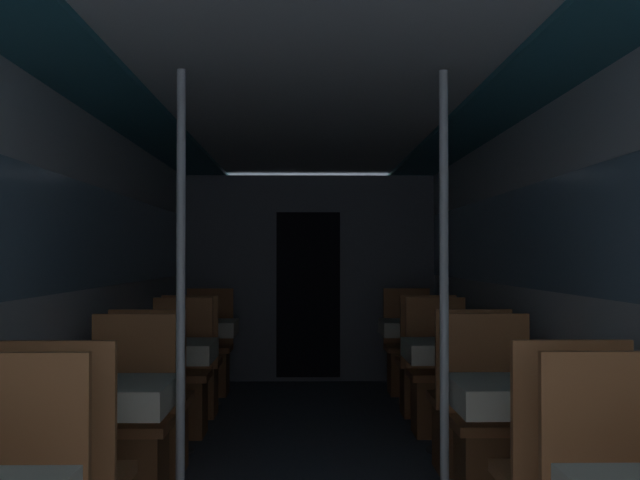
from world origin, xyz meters
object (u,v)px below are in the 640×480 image
Objects in this scene: dining_table_left_2 at (167,359)px; chair_right_far_3 at (409,362)px; dining_table_right_2 at (452,358)px; chair_right_near_2 at (468,423)px; chair_left_far_2 at (180,394)px; chair_left_near_2 at (152,424)px; chair_right_far_2 at (439,393)px; chair_left_near_3 at (192,380)px; chair_right_near_3 at (425,379)px; dining_table_left_3 at (201,334)px; chair_left_far_1 at (127,451)px; dining_table_right_1 at (522,406)px; dining_table_right_3 at (416,333)px; chair_right_far_1 at (495,449)px; dining_table_left_1 at (102,408)px; support_pole_right_1 at (444,306)px; support_pole_left_1 at (181,306)px; chair_left_far_3 at (208,362)px.

dining_table_left_2 is 0.74× the size of chair_right_far_3.
dining_table_right_2 is 0.74× the size of chair_right_near_2.
chair_right_far_3 is (1.83, 1.84, 0.00)m from chair_left_far_2.
chair_right_far_2 is at bearing 31.44° from chair_left_near_2.
dining_table_left_2 is 3.03m from chair_right_far_3.
chair_left_near_3 is 1.83m from chair_right_near_3.
chair_right_far_3 reaches higher than dining_table_left_3.
chair_left_far_1 reaches higher than dining_table_right_1.
chair_left_near_2 is 1.00× the size of chair_right_near_3.
dining_table_right_3 is at bearing 90.00° from chair_right_near_3.
chair_right_far_1 is 0.72m from chair_right_near_2.
dining_table_left_1 is 0.64m from chair_left_far_1.
chair_right_far_1 reaches higher than dining_table_right_1.
support_pole_right_1 is at bearing 159.42° from chair_left_far_1.
dining_table_left_1 is 1.83m from dining_table_right_1.
dining_table_left_1 is 1.00× the size of dining_table_right_1.
dining_table_left_2 is at bearing -34.96° from chair_right_far_1.
chair_right_far_2 is (0.00, 2.40, -0.31)m from dining_table_right_1.
chair_right_near_2 is (1.83, -1.12, 0.00)m from chair_left_far_2.
support_pole_left_1 reaches higher than chair_left_far_3.
chair_left_far_3 is at bearing 109.38° from support_pole_right_1.
chair_right_near_2 is 2.42m from dining_table_right_3.
support_pole_left_1 is 2.10m from chair_right_near_2.
chair_right_far_3 is (0.00, 0.56, -0.31)m from dining_table_right_3.
chair_left_far_3 is at bearing 94.59° from support_pole_left_1.
chair_right_near_3 is at bearing 90.00° from dining_table_right_2.
chair_left_far_1 and chair_left_near_3 have the same top height.
dining_table_right_2 is (1.83, -1.84, 0.00)m from dining_table_left_3.
support_pole_left_1 is 3.54m from chair_right_near_3.
chair_right_far_3 is at bearing 17.00° from dining_table_left_3.
chair_right_near_3 is (0.00, 1.28, -0.31)m from dining_table_right_2.
chair_left_far_3 is (0.00, 1.12, 0.00)m from chair_left_near_3.
chair_left_far_2 is 1.35× the size of dining_table_right_2.
chair_right_far_3 reaches higher than dining_table_right_2.
dining_table_right_1 is at bearing -0.00° from support_pole_left_1.
dining_table_right_1 is (1.83, -3.12, 0.31)m from chair_left_near_3.
dining_table_right_2 is (1.83, 0.00, 0.00)m from dining_table_left_2.
chair_left_near_3 is at bearing -21.48° from chair_right_far_2.
dining_table_left_3 is 0.74× the size of chair_left_near_3.
chair_right_far_3 is at bearing 90.00° from dining_table_right_3.
chair_left_far_1 is 1.35× the size of dining_table_left_2.
chair_left_far_2 is 1.97m from chair_right_near_3.
chair_right_far_2 is 1.84m from chair_right_far_3.
dining_table_left_1 is 1.32m from chair_left_near_2.
chair_right_far_3 is (1.83, 2.40, -0.31)m from dining_table_left_2.
chair_right_far_3 is at bearing 90.00° from chair_right_near_2.
chair_left_far_2 reaches higher than dining_table_right_2.
chair_right_far_3 is at bearing -116.45° from chair_left_far_1.
chair_left_near_3 reaches higher than dining_table_left_2.
chair_right_near_2 is at bearing 148.56° from chair_left_far_2.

